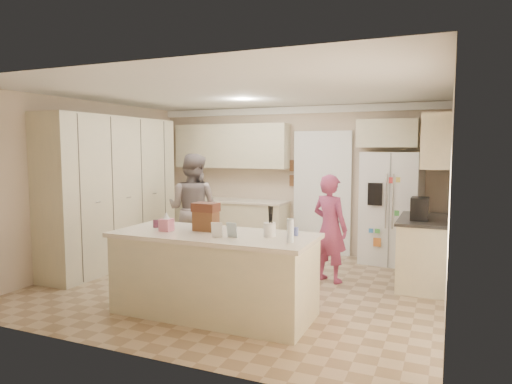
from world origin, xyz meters
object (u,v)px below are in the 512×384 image
at_px(coffee_maker, 420,209).
at_px(island_base, 214,276).
at_px(tissue_box, 166,225).
at_px(teen_boy, 193,209).
at_px(teen_girl, 330,228).
at_px(refrigerator, 392,208).
at_px(dollhouse_body, 206,221).
at_px(utensil_crock, 270,230).

relative_size(coffee_maker, island_base, 0.14).
bearing_deg(tissue_box, teen_boy, 113.03).
bearing_deg(coffee_maker, teen_boy, -179.85).
bearing_deg(teen_girl, refrigerator, -92.73).
bearing_deg(dollhouse_body, teen_boy, 124.83).
bearing_deg(tissue_box, utensil_crock, 7.13).
xyz_separation_m(refrigerator, tissue_box, (-2.11, -3.26, 0.10)).
xyz_separation_m(island_base, teen_boy, (-1.40, 1.89, 0.45)).
xyz_separation_m(dollhouse_body, teen_boy, (-1.25, 1.79, -0.15)).
distance_m(refrigerator, dollhouse_body, 3.51).
distance_m(refrigerator, teen_boy, 3.22).
distance_m(refrigerator, island_base, 3.55).
height_order(island_base, dollhouse_body, dollhouse_body).
height_order(coffee_maker, utensil_crock, coffee_maker).
bearing_deg(coffee_maker, dollhouse_body, -140.71).
bearing_deg(refrigerator, tissue_box, -116.54).
distance_m(coffee_maker, utensil_crock, 2.32).
height_order(coffee_maker, island_base, coffee_maker).
bearing_deg(island_base, refrigerator, 63.70).
distance_m(tissue_box, teen_girl, 2.36).
bearing_deg(utensil_crock, teen_boy, 138.02).
height_order(refrigerator, tissue_box, refrigerator).
distance_m(coffee_maker, teen_boy, 3.45).
relative_size(coffee_maker, utensil_crock, 2.00).
height_order(island_base, teen_boy, teen_boy).
height_order(coffee_maker, teen_girl, teen_girl).
height_order(refrigerator, teen_girl, refrigerator).
bearing_deg(refrigerator, coffee_maker, -62.39).
xyz_separation_m(refrigerator, dollhouse_body, (-1.71, -3.06, 0.14)).
relative_size(island_base, teen_boy, 1.24).
bearing_deg(refrigerator, utensil_crock, -99.94).
relative_size(utensil_crock, dollhouse_body, 0.58).
bearing_deg(tissue_box, teen_girl, 52.33).
relative_size(refrigerator, teen_girl, 1.20).
xyz_separation_m(tissue_box, teen_boy, (-0.85, 1.99, -0.11)).
xyz_separation_m(tissue_box, dollhouse_body, (0.40, 0.20, 0.04)).
height_order(utensil_crock, teen_girl, teen_girl).
xyz_separation_m(utensil_crock, teen_boy, (-2.05, 1.84, -0.11)).
height_order(utensil_crock, dollhouse_body, dollhouse_body).
relative_size(refrigerator, tissue_box, 12.86).
bearing_deg(island_base, utensil_crock, 4.40).
relative_size(coffee_maker, dollhouse_body, 1.15).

